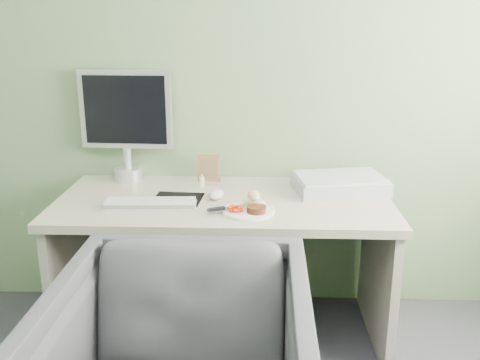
{
  "coord_description": "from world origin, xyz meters",
  "views": [
    {
      "loc": [
        0.17,
        -0.8,
        1.56
      ],
      "look_at": [
        0.08,
        1.5,
        0.86
      ],
      "focal_mm": 40.0,
      "sensor_mm": 36.0,
      "label": 1
    }
  ],
  "objects_px": {
    "desk": "(224,234)",
    "plate": "(248,211)",
    "scanner": "(339,184)",
    "monitor": "(126,119)"
  },
  "relations": [
    {
      "from": "monitor",
      "to": "desk",
      "type": "bearing_deg",
      "value": -28.03
    },
    {
      "from": "desk",
      "to": "monitor",
      "type": "height_order",
      "value": "monitor"
    },
    {
      "from": "plate",
      "to": "scanner",
      "type": "bearing_deg",
      "value": 36.26
    },
    {
      "from": "desk",
      "to": "monitor",
      "type": "xyz_separation_m",
      "value": [
        -0.53,
        0.32,
        0.51
      ]
    },
    {
      "from": "plate",
      "to": "scanner",
      "type": "height_order",
      "value": "scanner"
    },
    {
      "from": "desk",
      "to": "plate",
      "type": "distance_m",
      "value": 0.29
    },
    {
      "from": "plate",
      "to": "scanner",
      "type": "relative_size",
      "value": 0.53
    },
    {
      "from": "desk",
      "to": "plate",
      "type": "bearing_deg",
      "value": -56.5
    },
    {
      "from": "desk",
      "to": "plate",
      "type": "relative_size",
      "value": 6.86
    },
    {
      "from": "plate",
      "to": "monitor",
      "type": "bearing_deg",
      "value": 142.54
    }
  ]
}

